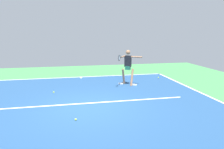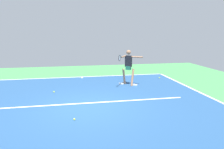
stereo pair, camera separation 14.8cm
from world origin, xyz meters
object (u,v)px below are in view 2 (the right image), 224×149
(tennis_player, at_px, (128,65))
(tennis_ball_by_baseline, at_px, (54,92))
(tennis_ball_near_player, at_px, (159,78))
(tennis_ball_far_corner, at_px, (74,119))

(tennis_player, relative_size, tennis_ball_by_baseline, 28.28)
(tennis_player, height_order, tennis_ball_by_baseline, tennis_player)
(tennis_ball_by_baseline, bearing_deg, tennis_player, -169.11)
(tennis_ball_near_player, bearing_deg, tennis_player, 28.89)
(tennis_ball_near_player, distance_m, tennis_ball_far_corner, 7.45)
(tennis_player, bearing_deg, tennis_ball_far_corner, 86.96)
(tennis_ball_by_baseline, relative_size, tennis_ball_near_player, 1.00)
(tennis_player, distance_m, tennis_ball_near_player, 2.83)
(tennis_ball_by_baseline, bearing_deg, tennis_ball_near_player, -161.77)
(tennis_ball_far_corner, bearing_deg, tennis_ball_by_baseline, -75.40)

